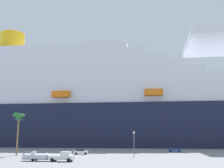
{
  "coord_description": "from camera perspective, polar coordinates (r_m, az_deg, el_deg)",
  "views": [
    {
      "loc": [
        16.0,
        -75.63,
        5.98
      ],
      "look_at": [
        9.64,
        31.73,
        25.7
      ],
      "focal_mm": 44.0,
      "sensor_mm": 36.0,
      "label": 1
    }
  ],
  "objects": [
    {
      "name": "pickup_truck",
      "position": [
        64.1,
        -10.22,
        -14.65
      ],
      "size": [
        5.77,
        2.72,
        2.2
      ],
      "color": "white",
      "rests_on": "ground_plane"
    },
    {
      "name": "street_lamp",
      "position": [
        75.23,
        4.58,
        -11.5
      ],
      "size": [
        0.56,
        0.56,
        6.71
      ],
      "color": "slate",
      "rests_on": "ground_plane"
    },
    {
      "name": "cruise_ship",
      "position": [
        145.89,
        -9.25,
        -4.7
      ],
      "size": [
        285.76,
        56.09,
        67.49
      ],
      "color": "#191E38",
      "rests_on": "ground_plane"
    },
    {
      "name": "parked_car_blue_suv",
      "position": [
        97.83,
        12.89,
        -13.15
      ],
      "size": [
        4.67,
        2.64,
        1.58
      ],
      "color": "#264C99",
      "rests_on": "ground_plane"
    },
    {
      "name": "parked_car_white_van",
      "position": [
        85.28,
        -6.53,
        -13.78
      ],
      "size": [
        4.51,
        2.72,
        1.58
      ],
      "color": "white",
      "rests_on": "ground_plane"
    },
    {
      "name": "ground_plane",
      "position": [
        107.0,
        -5.36,
        -13.55
      ],
      "size": [
        600.0,
        600.0,
        0.0
      ],
      "primitive_type": "plane",
      "color": "gray"
    },
    {
      "name": "palm_tree",
      "position": [
        85.81,
        -18.84,
        -7.06
      ],
      "size": [
        3.6,
        3.7,
        12.28
      ],
      "color": "brown",
      "rests_on": "ground_plane"
    },
    {
      "name": "small_boat_on_trailer",
      "position": [
        66.16,
        -15.02,
        -14.39
      ],
      "size": [
        7.69,
        2.37,
        2.15
      ],
      "color": "#595960",
      "rests_on": "ground_plane"
    }
  ]
}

